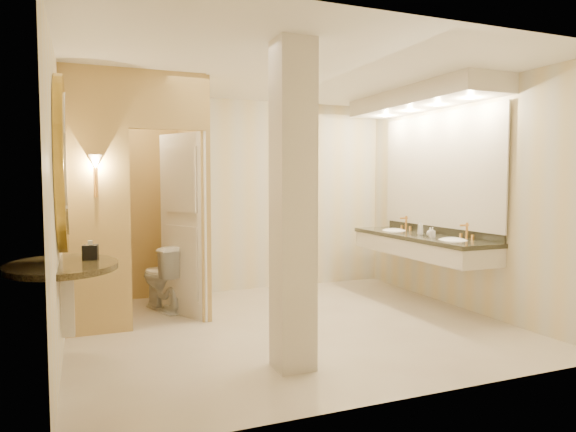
% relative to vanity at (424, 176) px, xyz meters
% --- Properties ---
extents(floor, '(4.50, 4.50, 0.00)m').
position_rel_vanity_xyz_m(floor, '(-1.98, -0.40, -1.63)').
color(floor, beige).
rests_on(floor, ground).
extents(ceiling, '(4.50, 4.50, 0.00)m').
position_rel_vanity_xyz_m(ceiling, '(-1.98, -0.40, 1.07)').
color(ceiling, silver).
rests_on(ceiling, wall_back).
extents(wall_back, '(4.50, 0.02, 2.70)m').
position_rel_vanity_xyz_m(wall_back, '(-1.98, 1.60, -0.28)').
color(wall_back, beige).
rests_on(wall_back, floor).
extents(wall_front, '(4.50, 0.02, 2.70)m').
position_rel_vanity_xyz_m(wall_front, '(-1.98, -2.40, -0.28)').
color(wall_front, beige).
rests_on(wall_front, floor).
extents(wall_left, '(0.02, 4.00, 2.70)m').
position_rel_vanity_xyz_m(wall_left, '(-4.23, -0.40, -0.28)').
color(wall_left, beige).
rests_on(wall_left, floor).
extents(wall_right, '(0.02, 4.00, 2.70)m').
position_rel_vanity_xyz_m(wall_right, '(0.27, -0.40, -0.28)').
color(wall_right, beige).
rests_on(wall_right, floor).
extents(toilet_closet, '(1.50, 1.55, 2.70)m').
position_rel_vanity_xyz_m(toilet_closet, '(-3.11, 0.57, -0.24)').
color(toilet_closet, tan).
rests_on(toilet_closet, floor).
extents(wall_sconce, '(0.14, 0.14, 0.42)m').
position_rel_vanity_xyz_m(wall_sconce, '(-3.90, 0.03, 0.10)').
color(wall_sconce, gold).
rests_on(wall_sconce, toilet_closet).
extents(vanity, '(0.75, 2.46, 2.09)m').
position_rel_vanity_xyz_m(vanity, '(0.00, 0.00, 0.00)').
color(vanity, beige).
rests_on(vanity, floor).
extents(console_shelf, '(1.13, 1.13, 2.02)m').
position_rel_vanity_xyz_m(console_shelf, '(-4.19, -0.75, -0.28)').
color(console_shelf, black).
rests_on(console_shelf, floor).
extents(pillar, '(0.31, 0.31, 2.70)m').
position_rel_vanity_xyz_m(pillar, '(-2.43, -1.52, -0.28)').
color(pillar, beige).
rests_on(pillar, floor).
extents(tissue_box, '(0.14, 0.14, 0.13)m').
position_rel_vanity_xyz_m(tissue_box, '(-3.98, -0.61, -0.69)').
color(tissue_box, black).
rests_on(tissue_box, console_shelf).
extents(toilet, '(0.68, 0.89, 0.80)m').
position_rel_vanity_xyz_m(toilet, '(-3.12, 0.84, -1.23)').
color(toilet, white).
rests_on(toilet, floor).
extents(soap_bottle_a, '(0.07, 0.07, 0.13)m').
position_rel_vanity_xyz_m(soap_bottle_a, '(-0.10, -0.33, -0.69)').
color(soap_bottle_a, beige).
rests_on(soap_bottle_a, vanity).
extents(soap_bottle_b, '(0.11, 0.11, 0.11)m').
position_rel_vanity_xyz_m(soap_bottle_b, '(-0.05, -0.21, -0.70)').
color(soap_bottle_b, silver).
rests_on(soap_bottle_b, vanity).
extents(soap_bottle_c, '(0.10, 0.10, 0.19)m').
position_rel_vanity_xyz_m(soap_bottle_c, '(-0.07, -0.04, -0.66)').
color(soap_bottle_c, '#C6B28C').
rests_on(soap_bottle_c, vanity).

